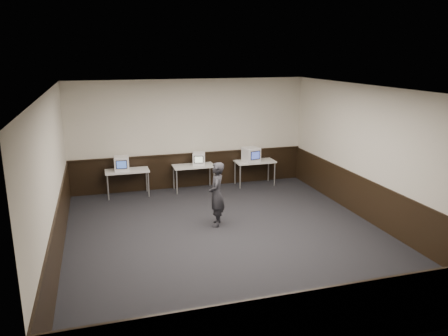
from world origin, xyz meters
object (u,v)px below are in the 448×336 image
object	(u,v)px
desk_right	(255,163)
emac_center	(199,159)
person	(217,194)
emac_left	(122,164)
desk_left	(127,173)
desk_center	(194,168)
emac_right	(251,155)

from	to	relation	value
desk_right	emac_center	world-z (taller)	emac_center
desk_right	person	size ratio (longest dim) A/B	0.80
person	emac_center	bearing A→B (deg)	-165.34
desk_right	emac_center	xyz separation A→B (m)	(-1.73, 0.03, 0.25)
emac_left	emac_center	xyz separation A→B (m)	(2.20, 0.03, -0.02)
emac_left	person	bearing A→B (deg)	-50.33
desk_right	person	bearing A→B (deg)	-125.27
emac_left	desk_right	bearing A→B (deg)	4.73
emac_center	person	xyz separation A→B (m)	(-0.25, -2.83, -0.17)
desk_left	desk_center	xyz separation A→B (m)	(1.90, 0.00, 0.00)
emac_center	person	size ratio (longest dim) A/B	0.30
emac_left	emac_right	size ratio (longest dim) A/B	0.84
desk_center	person	distance (m)	2.80
emac_center	emac_right	world-z (taller)	emac_right
emac_left	desk_left	bearing A→B (deg)	5.07
desk_right	emac_left	world-z (taller)	emac_left
emac_right	desk_right	bearing A→B (deg)	5.73
emac_center	person	distance (m)	2.85
desk_right	emac_right	world-z (taller)	emac_right
desk_left	desk_right	distance (m)	3.80
desk_left	emac_center	distance (m)	2.09
desk_center	emac_right	bearing A→B (deg)	-1.64
desk_right	person	world-z (taller)	person
desk_center	emac_right	size ratio (longest dim) A/B	2.21
emac_center	emac_right	distance (m)	1.59
desk_left	desk_center	world-z (taller)	same
desk_center	emac_right	world-z (taller)	emac_right
emac_right	person	size ratio (longest dim) A/B	0.36
desk_center	desk_right	xyz separation A→B (m)	(1.90, 0.00, 0.00)
desk_center	desk_right	size ratio (longest dim) A/B	1.00
emac_left	emac_center	size ratio (longest dim) A/B	1.00
desk_center	emac_center	size ratio (longest dim) A/B	2.64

